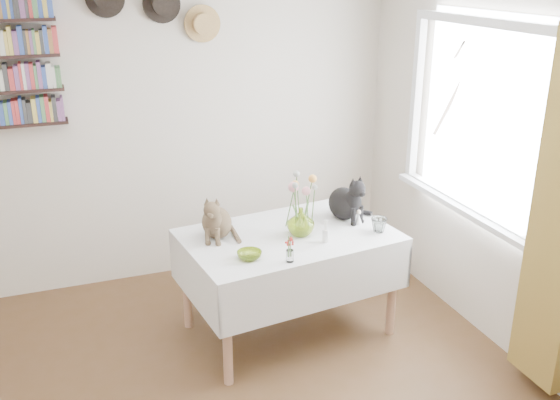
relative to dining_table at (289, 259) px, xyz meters
name	(u,v)px	position (x,y,z in m)	size (l,w,h in m)	color
room	(228,242)	(-0.71, -1.03, 0.68)	(4.08, 4.58, 2.58)	brown
window	(475,134)	(1.26, -0.23, 0.83)	(0.12, 1.52, 1.32)	white
dining_table	(289,259)	(0.00, 0.00, 0.00)	(1.51, 1.07, 0.75)	white
tabby_cat	(216,214)	(-0.47, 0.13, 0.35)	(0.22, 0.27, 0.32)	brown
black_cat	(344,195)	(0.48, 0.13, 0.36)	(0.23, 0.30, 0.35)	black
flower_vase	(301,222)	(0.07, -0.04, 0.28)	(0.19, 0.19, 0.19)	#B8D244
green_bowl	(249,255)	(-0.37, -0.27, 0.21)	(0.16, 0.16, 0.05)	#B8D244
drinking_glass	(379,225)	(0.59, -0.18, 0.24)	(0.11, 0.11, 0.10)	white
candlestick	(326,234)	(0.18, -0.20, 0.24)	(0.04, 0.04, 0.16)	white
berry_jar	(290,249)	(-0.14, -0.39, 0.27)	(0.05, 0.05, 0.19)	white
porcelain_figurine	(358,218)	(0.53, -0.01, 0.23)	(0.06, 0.06, 0.11)	white
flower_bouquet	(301,187)	(0.07, -0.03, 0.53)	(0.17, 0.13, 0.39)	#4C7233
wall_hats	(158,9)	(-0.59, 1.15, 1.60)	(0.98, 0.09, 0.48)	black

